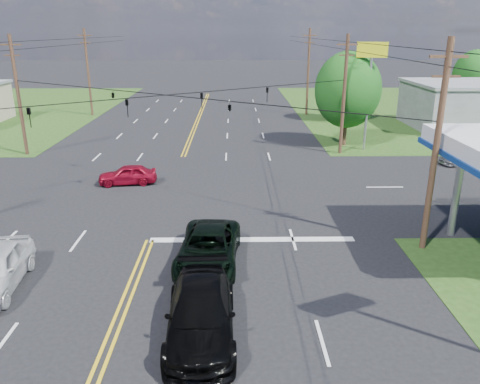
{
  "coord_description": "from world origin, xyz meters",
  "views": [
    {
      "loc": [
        4.12,
        -16.88,
        9.7
      ],
      "look_at": [
        4.44,
        6.0,
        1.8
      ],
      "focal_mm": 35.0,
      "sensor_mm": 36.0,
      "label": 1
    }
  ],
  "objects_px": {
    "pole_right_far": "(308,71)",
    "pickup_dkgreen": "(208,248)",
    "retail_ne": "(480,106)",
    "pole_ne": "(344,94)",
    "tree_far_r": "(475,75)",
    "tree_right_b": "(345,83)",
    "pole_se": "(436,146)",
    "pole_nw": "(18,94)",
    "tree_right_a": "(348,90)",
    "pole_left_far": "(88,71)",
    "suv_black": "(201,313)"
  },
  "relations": [
    {
      "from": "retail_ne",
      "to": "tree_right_b",
      "type": "bearing_deg",
      "value": 163.5
    },
    {
      "from": "pole_ne",
      "to": "retail_ne",
      "type": "bearing_deg",
      "value": 32.91
    },
    {
      "from": "tree_right_b",
      "to": "tree_far_r",
      "type": "distance_m",
      "value": 18.5
    },
    {
      "from": "pole_nw",
      "to": "pole_ne",
      "type": "distance_m",
      "value": 26.0
    },
    {
      "from": "pole_nw",
      "to": "pole_left_far",
      "type": "distance_m",
      "value": 19.0
    },
    {
      "from": "pole_ne",
      "to": "tree_right_b",
      "type": "relative_size",
      "value": 1.34
    },
    {
      "from": "pole_right_far",
      "to": "suv_black",
      "type": "xyz_separation_m",
      "value": [
        -10.0,
        -43.48,
        -4.36
      ]
    },
    {
      "from": "pole_left_far",
      "to": "suv_black",
      "type": "xyz_separation_m",
      "value": [
        16.0,
        -43.48,
        -4.36
      ]
    },
    {
      "from": "retail_ne",
      "to": "tree_right_b",
      "type": "xyz_separation_m",
      "value": [
        -13.5,
        4.0,
        2.02
      ]
    },
    {
      "from": "pole_se",
      "to": "tree_right_a",
      "type": "xyz_separation_m",
      "value": [
        1.0,
        21.0,
        -0.05
      ]
    },
    {
      "from": "pole_right_far",
      "to": "tree_right_a",
      "type": "bearing_deg",
      "value": -86.42
    },
    {
      "from": "retail_ne",
      "to": "suv_black",
      "type": "xyz_separation_m",
      "value": [
        -27.0,
        -35.48,
        -1.39
      ]
    },
    {
      "from": "tree_right_a",
      "to": "tree_far_r",
      "type": "bearing_deg",
      "value": 41.99
    },
    {
      "from": "pole_nw",
      "to": "tree_right_a",
      "type": "distance_m",
      "value": 27.17
    },
    {
      "from": "pole_left_far",
      "to": "suv_black",
      "type": "distance_m",
      "value": 46.54
    },
    {
      "from": "retail_ne",
      "to": "tree_right_b",
      "type": "distance_m",
      "value": 14.22
    },
    {
      "from": "retail_ne",
      "to": "pole_ne",
      "type": "height_order",
      "value": "pole_ne"
    },
    {
      "from": "pole_se",
      "to": "tree_far_r",
      "type": "distance_m",
      "value": 44.3
    },
    {
      "from": "tree_right_a",
      "to": "pole_left_far",
      "type": "bearing_deg",
      "value": 149.35
    },
    {
      "from": "pole_nw",
      "to": "tree_right_b",
      "type": "distance_m",
      "value": 33.1
    },
    {
      "from": "pole_right_far",
      "to": "tree_far_r",
      "type": "height_order",
      "value": "pole_right_far"
    },
    {
      "from": "retail_ne",
      "to": "pole_nw",
      "type": "xyz_separation_m",
      "value": [
        -43.0,
        -11.0,
        2.72
      ]
    },
    {
      "from": "pole_se",
      "to": "pole_right_far",
      "type": "bearing_deg",
      "value": 90.0
    },
    {
      "from": "pole_ne",
      "to": "tree_far_r",
      "type": "bearing_deg",
      "value": 45.0
    },
    {
      "from": "pole_left_far",
      "to": "retail_ne",
      "type": "bearing_deg",
      "value": -10.54
    },
    {
      "from": "pole_se",
      "to": "pole_left_far",
      "type": "bearing_deg",
      "value": 125.1
    },
    {
      "from": "tree_right_b",
      "to": "tree_far_r",
      "type": "bearing_deg",
      "value": 18.92
    },
    {
      "from": "tree_right_a",
      "to": "pole_right_far",
      "type": "bearing_deg",
      "value": 93.58
    },
    {
      "from": "retail_ne",
      "to": "pole_right_far",
      "type": "xyz_separation_m",
      "value": [
        -17.0,
        8.0,
        2.97
      ]
    },
    {
      "from": "pole_right_far",
      "to": "suv_black",
      "type": "relative_size",
      "value": 1.79
    },
    {
      "from": "tree_far_r",
      "to": "pickup_dkgreen",
      "type": "xyz_separation_m",
      "value": [
        -31.0,
        -40.48,
        -3.78
      ]
    },
    {
      "from": "pole_right_far",
      "to": "pickup_dkgreen",
      "type": "bearing_deg",
      "value": -104.57
    },
    {
      "from": "tree_right_b",
      "to": "suv_black",
      "type": "distance_m",
      "value": 41.87
    },
    {
      "from": "pole_left_far",
      "to": "pole_nw",
      "type": "bearing_deg",
      "value": -90.0
    },
    {
      "from": "pole_ne",
      "to": "tree_far_r",
      "type": "height_order",
      "value": "pole_ne"
    },
    {
      "from": "tree_far_r",
      "to": "pickup_dkgreen",
      "type": "distance_m",
      "value": 51.12
    },
    {
      "from": "suv_black",
      "to": "pole_ne",
      "type": "bearing_deg",
      "value": 65.96
    },
    {
      "from": "pole_right_far",
      "to": "pole_nw",
      "type": "bearing_deg",
      "value": -143.84
    },
    {
      "from": "retail_ne",
      "to": "tree_right_b",
      "type": "relative_size",
      "value": 1.98
    },
    {
      "from": "pole_nw",
      "to": "tree_right_b",
      "type": "xyz_separation_m",
      "value": [
        29.5,
        15.0,
        -0.7
      ]
    },
    {
      "from": "pole_left_far",
      "to": "suv_black",
      "type": "relative_size",
      "value": 1.79
    },
    {
      "from": "pole_se",
      "to": "retail_ne",
      "type": "bearing_deg",
      "value": 59.62
    },
    {
      "from": "retail_ne",
      "to": "tree_right_a",
      "type": "bearing_deg",
      "value": -153.43
    },
    {
      "from": "pole_se",
      "to": "pole_nw",
      "type": "relative_size",
      "value": 1.0
    },
    {
      "from": "retail_ne",
      "to": "pole_left_far",
      "type": "relative_size",
      "value": 1.4
    },
    {
      "from": "tree_right_a",
      "to": "tree_right_b",
      "type": "relative_size",
      "value": 1.15
    },
    {
      "from": "retail_ne",
      "to": "tree_right_a",
      "type": "height_order",
      "value": "tree_right_a"
    },
    {
      "from": "retail_ne",
      "to": "pickup_dkgreen",
      "type": "bearing_deg",
      "value": -131.54
    },
    {
      "from": "pole_ne",
      "to": "tree_far_r",
      "type": "relative_size",
      "value": 1.25
    },
    {
      "from": "pickup_dkgreen",
      "to": "suv_black",
      "type": "height_order",
      "value": "suv_black"
    }
  ]
}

